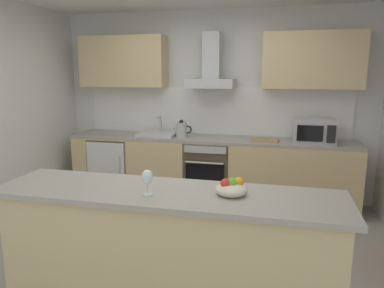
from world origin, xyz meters
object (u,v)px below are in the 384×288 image
oven (209,170)px  sink (158,134)px  wine_glass (147,178)px  chopping_board (265,140)px  kettle (181,130)px  refrigerator (115,166)px  microwave (314,131)px  range_hood (212,70)px  fruit_bowl (232,188)px

oven → sink: (-0.73, 0.01, 0.47)m
wine_glass → chopping_board: (0.69, 2.45, -0.16)m
sink → kettle: 0.36m
refrigerator → wine_glass: (1.43, -2.47, 0.65)m
microwave → chopping_board: size_ratio=1.47×
microwave → refrigerator: bearing=179.5°
oven → refrigerator: bearing=-179.9°
sink → chopping_board: sink is taller
range_hood → fruit_bowl: bearing=-76.3°
oven → range_hood: (0.00, 0.13, 1.33)m
chopping_board → fruit_bowl: bearing=-93.4°
microwave → wine_glass: 2.76m
kettle → refrigerator: bearing=178.3°
oven → chopping_board: size_ratio=2.35×
sink → range_hood: bearing=9.3°
sink → fruit_bowl: (1.33, -2.34, 0.07)m
sink → chopping_board: size_ratio=1.47×
kettle → fruit_bowl: size_ratio=1.31×
microwave → fruit_bowl: size_ratio=2.27×
oven → fruit_bowl: bearing=-75.6°
refrigerator → wine_glass: bearing=-59.8°
microwave → oven: bearing=178.8°
microwave → sink: microwave is taller
microwave → fruit_bowl: 2.41m
refrigerator → kettle: kettle is taller
sink → wine_glass: (0.77, -2.48, 0.15)m
refrigerator → kettle: size_ratio=2.94×
wine_glass → chopping_board: wine_glass is taller
microwave → sink: (-2.05, 0.04, -0.12)m
refrigerator → fruit_bowl: 3.11m
refrigerator → microwave: bearing=-0.5°
chopping_board → kettle: bearing=-179.5°
kettle → microwave: bearing=0.2°
oven → kettle: kettle is taller
refrigerator → oven: bearing=0.1°
kettle → fruit_bowl: 2.49m
range_hood → wine_glass: (0.04, -2.60, -0.71)m
refrigerator → microwave: microwave is taller
microwave → fruit_bowl: bearing=-107.5°
range_hood → sink: bearing=-170.7°
chopping_board → refrigerator: bearing=179.4°
kettle → oven: bearing=5.1°
fruit_bowl → microwave: bearing=72.5°
range_hood → wine_glass: bearing=-89.1°
microwave → kettle: microwave is taller
sink → wine_glass: 2.60m
fruit_bowl → chopping_board: size_ratio=0.65×
wine_glass → chopping_board: bearing=74.2°
refrigerator → chopping_board: chopping_board is taller
microwave → sink: bearing=178.9°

